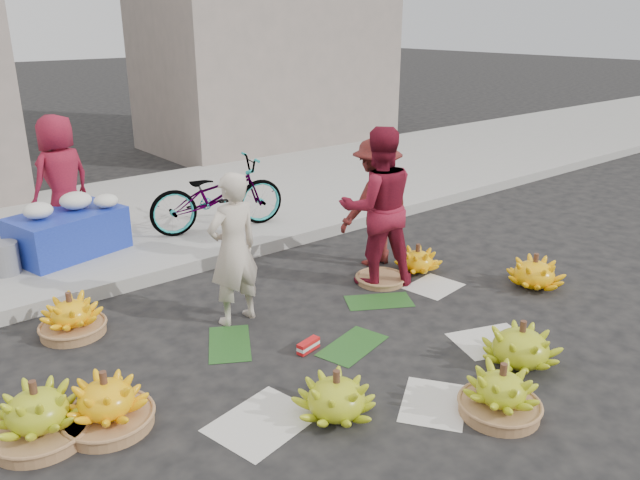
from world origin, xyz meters
TOP-DOWN VIEW (x-y plane):
  - ground at (0.00, 0.00)m, footprint 80.00×80.00m
  - curb at (0.00, 2.20)m, footprint 40.00×0.25m
  - sidewalk at (0.00, 4.30)m, footprint 40.00×4.00m
  - building_right at (4.50, 7.70)m, footprint 5.00×3.00m
  - newspaper_scatter at (0.00, -0.80)m, footprint 3.20×1.80m
  - banana_leaves at (-0.10, 0.20)m, footprint 2.00×1.00m
  - banana_bunch_0 at (-2.14, 0.03)m, footprint 0.66×0.66m
  - banana_bunch_1 at (-0.85, -0.86)m, footprint 0.73×0.73m
  - banana_bunch_2 at (0.06, -1.58)m, footprint 0.57×0.57m
  - banana_bunch_3 at (0.75, -1.27)m, footprint 0.67×0.67m
  - banana_bunch_4 at (2.22, -0.45)m, footprint 0.65×0.65m
  - banana_bunch_5 at (1.59, 0.61)m, footprint 0.60×0.60m
  - banana_bunch_6 at (-2.55, 0.18)m, footprint 0.71×0.71m
  - banana_bunch_7 at (-1.88, 1.53)m, footprint 0.57×0.57m
  - basket_spare at (1.05, 0.64)m, footprint 0.52×0.52m
  - incense_stack at (-0.45, -0.03)m, footprint 0.24×0.12m
  - vendor_cream at (-0.61, 0.84)m, footprint 0.54×0.37m
  - vendor_red at (1.01, 0.68)m, footprint 1.00×0.92m
  - man_striped at (1.38, 1.08)m, footprint 0.94×0.55m
  - flower_table at (-1.31, 3.26)m, footprint 1.31×0.99m
  - grey_bucket at (-2.04, 3.09)m, footprint 0.30×0.30m
  - flower_vendor at (-1.18, 3.71)m, footprint 0.86×0.70m
  - bicycle at (0.44, 2.95)m, footprint 0.94×1.80m

SIDE VIEW (x-z plane):
  - ground at x=0.00m, z-range 0.00..0.00m
  - newspaper_scatter at x=0.00m, z-range 0.00..0.01m
  - banana_leaves at x=-0.10m, z-range 0.00..0.01m
  - basket_spare at x=1.05m, z-range 0.00..0.06m
  - incense_stack at x=-0.45m, z-range 0.01..0.10m
  - sidewalk at x=0.00m, z-range 0.00..0.12m
  - curb at x=0.00m, z-range 0.00..0.15m
  - banana_bunch_5 at x=1.59m, z-range -0.02..0.29m
  - banana_bunch_1 at x=-0.85m, z-range -0.02..0.34m
  - banana_bunch_4 at x=2.22m, z-range -0.02..0.34m
  - banana_bunch_7 at x=-1.88m, z-range -0.03..0.37m
  - banana_bunch_2 at x=0.06m, z-range -0.03..0.37m
  - banana_bunch_3 at x=0.75m, z-range -0.02..0.37m
  - banana_bunch_0 at x=-2.14m, z-range -0.03..0.39m
  - banana_bunch_6 at x=-2.55m, z-range -0.03..0.41m
  - grey_bucket at x=-2.04m, z-range 0.12..0.46m
  - flower_table at x=-1.31m, z-range 0.06..0.74m
  - bicycle at x=0.44m, z-range 0.12..1.02m
  - vendor_cream at x=-0.61m, z-range 0.00..1.41m
  - man_striped at x=1.38m, z-range 0.00..1.45m
  - vendor_red at x=1.01m, z-range 0.00..1.66m
  - flower_vendor at x=-1.18m, z-range 0.12..1.63m
  - building_right at x=4.50m, z-range 0.00..5.00m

